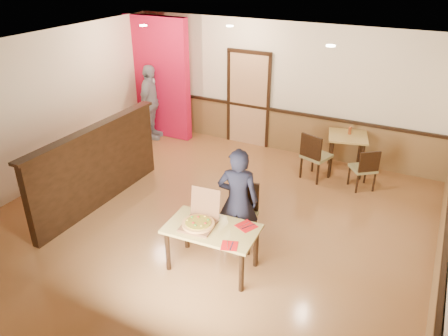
# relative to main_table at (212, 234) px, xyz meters

# --- Properties ---
(floor) EXTENTS (7.00, 7.00, 0.00)m
(floor) POSITION_rel_main_table_xyz_m (-0.62, 0.87, -0.57)
(floor) COLOR #A26D3F
(floor) RESTS_ON ground
(ceiling) EXTENTS (7.00, 7.00, 0.00)m
(ceiling) POSITION_rel_main_table_xyz_m (-0.62, 0.87, 2.23)
(ceiling) COLOR black
(ceiling) RESTS_ON wall_back
(wall_back) EXTENTS (7.00, 0.00, 7.00)m
(wall_back) POSITION_rel_main_table_xyz_m (-0.62, 4.37, 0.83)
(wall_back) COLOR #FFEFC7
(wall_back) RESTS_ON floor
(wall_left) EXTENTS (0.00, 7.00, 7.00)m
(wall_left) POSITION_rel_main_table_xyz_m (-4.12, 0.87, 0.83)
(wall_left) COLOR #FFEFC7
(wall_left) RESTS_ON floor
(wainscot_back) EXTENTS (7.00, 0.04, 0.90)m
(wainscot_back) POSITION_rel_main_table_xyz_m (-0.62, 4.34, -0.12)
(wainscot_back) COLOR brown
(wainscot_back) RESTS_ON floor
(chair_rail_back) EXTENTS (7.00, 0.06, 0.06)m
(chair_rail_back) POSITION_rel_main_table_xyz_m (-0.62, 4.32, 0.35)
(chair_rail_back) COLOR black
(chair_rail_back) RESTS_ON wall_back
(wainscot_right) EXTENTS (0.04, 7.00, 0.90)m
(wainscot_right) POSITION_rel_main_table_xyz_m (2.85, 0.87, -0.12)
(wainscot_right) COLOR brown
(wainscot_right) RESTS_ON floor
(chair_rail_right) EXTENTS (0.06, 7.00, 0.06)m
(chair_rail_right) POSITION_rel_main_table_xyz_m (2.83, 0.87, 0.35)
(chair_rail_right) COLOR black
(chair_rail_right) RESTS_ON wall_right
(back_door) EXTENTS (0.90, 0.06, 2.10)m
(back_door) POSITION_rel_main_table_xyz_m (-1.42, 4.33, 0.48)
(back_door) COLOR tan
(back_door) RESTS_ON wall_back
(booth_partition) EXTENTS (0.20, 3.10, 1.44)m
(booth_partition) POSITION_rel_main_table_xyz_m (-2.62, 0.67, 0.16)
(booth_partition) COLOR black
(booth_partition) RESTS_ON floor
(red_accent_panel) EXTENTS (1.60, 0.20, 2.78)m
(red_accent_panel) POSITION_rel_main_table_xyz_m (-3.52, 3.87, 0.83)
(red_accent_panel) COLOR red
(red_accent_panel) RESTS_ON floor
(spot_a) EXTENTS (0.14, 0.14, 0.02)m
(spot_a) POSITION_rel_main_table_xyz_m (-2.92, 2.67, 2.21)
(spot_a) COLOR #FFE7B2
(spot_a) RESTS_ON ceiling
(spot_b) EXTENTS (0.14, 0.14, 0.02)m
(spot_b) POSITION_rel_main_table_xyz_m (-1.42, 3.37, 2.21)
(spot_b) COLOR #FFE7B2
(spot_b) RESTS_ON ceiling
(spot_c) EXTENTS (0.14, 0.14, 0.02)m
(spot_c) POSITION_rel_main_table_xyz_m (0.78, 2.37, 2.21)
(spot_c) COLOR #FFE7B2
(spot_c) RESTS_ON ceiling
(main_table) EXTENTS (1.31, 0.80, 0.68)m
(main_table) POSITION_rel_main_table_xyz_m (0.00, 0.00, 0.00)
(main_table) COLOR tan
(main_table) RESTS_ON floor
(diner_chair) EXTENTS (0.56, 0.56, 0.98)m
(diner_chair) POSITION_rel_main_table_xyz_m (0.10, 0.74, -0.04)
(diner_chair) COLOR olive
(diner_chair) RESTS_ON floor
(side_chair_left) EXTENTS (0.61, 0.61, 0.97)m
(side_chair_left) POSITION_rel_main_table_xyz_m (0.48, 3.27, -0.04)
(side_chair_left) COLOR olive
(side_chair_left) RESTS_ON floor
(side_chair_right) EXTENTS (0.58, 0.58, 0.83)m
(side_chair_right) POSITION_rel_main_table_xyz_m (1.44, 3.29, -0.12)
(side_chair_right) COLOR olive
(side_chair_right) RESTS_ON floor
(side_table) EXTENTS (0.90, 0.90, 0.80)m
(side_table) POSITION_rel_main_table_xyz_m (0.95, 3.89, 0.04)
(side_table) COLOR tan
(side_table) RESTS_ON floor
(diner) EXTENTS (0.69, 0.55, 1.65)m
(diner) POSITION_rel_main_table_xyz_m (0.11, 0.59, 0.25)
(diner) COLOR black
(diner) RESTS_ON floor
(passerby) EXTENTS (0.69, 1.11, 1.76)m
(passerby) POSITION_rel_main_table_xyz_m (-3.58, 3.58, 0.31)
(passerby) COLOR #9B9DA4
(passerby) RESTS_ON floor
(pizza_box) EXTENTS (0.48, 0.55, 0.46)m
(pizza_box) POSITION_rel_main_table_xyz_m (-0.18, -0.01, 0.16)
(pizza_box) COLOR brown
(pizza_box) RESTS_ON main_table
(pizza) EXTENTS (0.58, 0.58, 0.03)m
(pizza) POSITION_rel_main_table_xyz_m (-0.18, -0.06, 0.15)
(pizza) COLOR #C78F48
(pizza) RESTS_ON pizza_box
(napkin_near) EXTENTS (0.27, 0.27, 0.01)m
(napkin_near) POSITION_rel_main_table_xyz_m (0.40, -0.25, 0.11)
(napkin_near) COLOR red
(napkin_near) RESTS_ON main_table
(napkin_far) EXTENTS (0.32, 0.32, 0.01)m
(napkin_far) POSITION_rel_main_table_xyz_m (0.40, 0.25, 0.11)
(napkin_far) COLOR red
(napkin_far) RESTS_ON main_table
(condiment) EXTENTS (0.06, 0.06, 0.15)m
(condiment) POSITION_rel_main_table_xyz_m (0.96, 3.96, 0.30)
(condiment) COLOR brown
(condiment) RESTS_ON side_table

